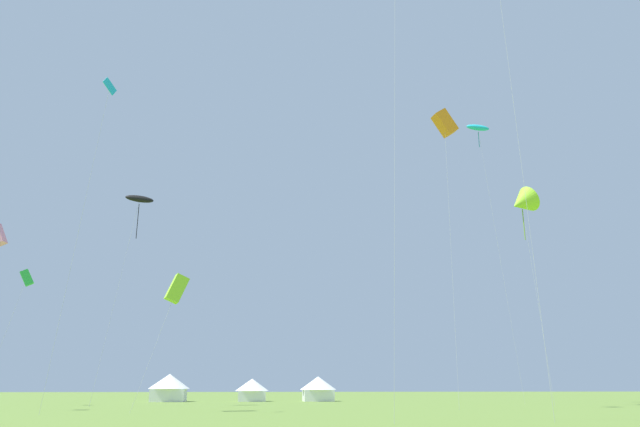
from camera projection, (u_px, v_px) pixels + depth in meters
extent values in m
cone|color=#99DB2D|center=(522.00, 203.00, 60.80)|extent=(3.76, 3.34, 3.44)
cylinder|color=olive|center=(524.00, 224.00, 60.15)|extent=(0.09, 0.09, 3.23)
cylinder|color=#B2B2B7|center=(537.00, 298.00, 57.45)|extent=(0.64, 1.29, 19.85)
cube|color=#1EB7CC|center=(110.00, 86.00, 44.80)|extent=(0.70, 1.57, 1.61)
cylinder|color=#B2B2B7|center=(78.00, 235.00, 40.94)|extent=(1.85, 0.98, 23.54)
cylinder|color=#B2B2B7|center=(395.00, 83.00, 34.37)|extent=(1.90, 2.01, 37.28)
ellipsoid|color=black|center=(140.00, 199.00, 59.32)|extent=(3.01, 2.10, 1.05)
cylinder|color=black|center=(138.00, 221.00, 58.66)|extent=(0.06, 0.06, 3.57)
cylinder|color=#B2B2B7|center=(116.00, 296.00, 55.75)|extent=(2.49, 1.40, 19.77)
cube|color=orange|center=(445.00, 123.00, 54.85)|extent=(2.40, 1.48, 2.57)
cylinder|color=#B2B2B7|center=(451.00, 253.00, 50.22)|extent=(1.10, 2.21, 25.15)
ellipsoid|color=#1EB7CC|center=(478.00, 128.00, 72.37)|extent=(3.19, 1.69, 1.12)
cylinder|color=teal|center=(479.00, 140.00, 71.93)|extent=(0.07, 0.07, 1.99)
cylinder|color=#B2B2B7|center=(500.00, 255.00, 67.04)|extent=(1.88, 1.98, 32.11)
cube|color=green|center=(27.00, 278.00, 57.93)|extent=(1.54, 1.17, 1.68)
cylinder|color=#B2B2B7|center=(3.00, 339.00, 55.55)|extent=(2.23, 1.26, 11.94)
cube|color=#99DB2D|center=(177.00, 289.00, 44.31)|extent=(1.90, 1.46, 2.22)
cylinder|color=#B2B2B7|center=(155.00, 348.00, 42.09)|extent=(2.35, 1.83, 8.75)
cylinder|color=#B2B2B7|center=(520.00, 156.00, 34.00)|extent=(0.33, 0.93, 28.91)
cube|color=white|center=(169.00, 395.00, 69.76)|extent=(3.88, 3.88, 1.45)
cone|color=white|center=(170.00, 381.00, 70.20)|extent=(4.85, 4.85, 1.70)
cube|color=white|center=(252.00, 396.00, 70.79)|extent=(3.23, 3.23, 1.21)
cone|color=white|center=(252.00, 385.00, 71.16)|extent=(4.03, 4.03, 1.41)
cube|color=white|center=(318.00, 396.00, 71.68)|extent=(3.56, 3.56, 1.34)
cone|color=white|center=(318.00, 383.00, 72.09)|extent=(4.45, 4.45, 1.56)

